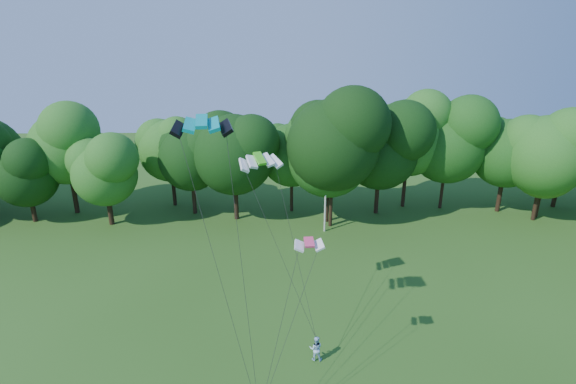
{
  "coord_description": "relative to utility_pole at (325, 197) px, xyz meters",
  "views": [
    {
      "loc": [
        1.55,
        -13.27,
        20.57
      ],
      "look_at": [
        2.12,
        13.0,
        10.97
      ],
      "focal_mm": 28.0,
      "sensor_mm": 36.0,
      "label": 1
    }
  ],
  "objects": [
    {
      "name": "tree_back_east",
      "position": [
        24.92,
        3.38,
        3.09
      ],
      "size": [
        7.7,
        7.7,
        11.2
      ],
      "color": "#321E14",
      "rests_on": "ground"
    },
    {
      "name": "kite_green",
      "position": [
        -6.15,
        -14.96,
        8.48
      ],
      "size": [
        3.06,
        2.24,
        0.68
      ],
      "rotation": [
        0.0,
        0.0,
        0.41
      ],
      "color": "#41C11D",
      "rests_on": "ground"
    },
    {
      "name": "kite_pink",
      "position": [
        -3.26,
        -21.94,
        5.71
      ],
      "size": [
        1.67,
        0.89,
        0.34
      ],
      "rotation": [
        0.0,
        0.0,
        0.07
      ],
      "color": "#E03E6D",
      "rests_on": "ground"
    },
    {
      "name": "kite_teal",
      "position": [
        -8.89,
        -20.6,
        12.1
      ],
      "size": [
        3.23,
        1.75,
        0.57
      ],
      "rotation": [
        0.0,
        0.0,
        0.12
      ],
      "color": "#05949A",
      "rests_on": "ground"
    },
    {
      "name": "tree_back_center",
      "position": [
        0.77,
        1.43,
        5.77
      ],
      "size": [
        10.65,
        10.65,
        15.49
      ],
      "color": "#311E13",
      "rests_on": "ground"
    },
    {
      "name": "kite_flyer_right",
      "position": [
        -2.54,
        -19.92,
        -3.02
      ],
      "size": [
        0.93,
        0.76,
        1.78
      ],
      "primitive_type": "imported",
      "rotation": [
        0.0,
        0.0,
        3.03
      ],
      "color": "#B4DCFB",
      "rests_on": "ground"
    },
    {
      "name": "utility_pole",
      "position": [
        0.0,
        0.0,
        0.0
      ],
      "size": [
        1.49,
        0.43,
        7.57
      ],
      "rotation": [
        0.0,
        0.0,
        -0.23
      ],
      "color": "beige",
      "rests_on": "ground"
    }
  ]
}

